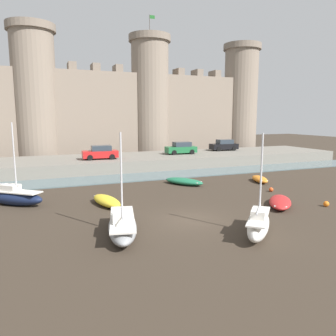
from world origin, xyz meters
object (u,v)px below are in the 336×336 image
at_px(rowboat_midflat_centre, 260,179).
at_px(car_quay_centre_west, 181,148).
at_px(rowboat_midflat_left, 184,181).
at_px(rowboat_foreground_left, 107,201).
at_px(car_quay_west, 224,145).
at_px(sailboat_near_channel_left, 14,197).
at_px(sailboat_near_channel_right, 259,224).
at_px(mooring_buoy_near_channel, 271,190).
at_px(mooring_buoy_off_centre, 326,204).
at_px(rowboat_midflat_right, 280,202).
at_px(car_quay_centre_east, 100,153).
at_px(sailboat_foreground_centre, 122,225).

height_order(rowboat_midflat_centre, car_quay_centre_west, car_quay_centre_west).
bearing_deg(rowboat_midflat_left, car_quay_centre_west, 67.00).
height_order(rowboat_foreground_left, car_quay_west, car_quay_west).
bearing_deg(sailboat_near_channel_left, rowboat_midflat_centre, 0.67).
xyz_separation_m(sailboat_near_channel_right, mooring_buoy_near_channel, (7.56, 8.20, -0.46)).
bearing_deg(rowboat_midflat_centre, mooring_buoy_off_centre, -97.39).
distance_m(rowboat_midflat_right, rowboat_midflat_centre, 8.81).
bearing_deg(rowboat_midflat_right, mooring_buoy_off_centre, -24.06).
distance_m(rowboat_midflat_left, car_quay_centre_east, 12.59).
xyz_separation_m(rowboat_midflat_left, rowboat_foreground_left, (-8.29, -4.60, 0.03)).
height_order(rowboat_midflat_left, sailboat_near_channel_left, sailboat_near_channel_left).
bearing_deg(rowboat_midflat_centre, rowboat_midflat_left, 167.02).
xyz_separation_m(sailboat_foreground_centre, car_quay_west, (21.80, 25.24, 1.60)).
bearing_deg(car_quay_centre_east, car_quay_west, 9.89).
height_order(rowboat_foreground_left, sailboat_near_channel_left, sailboat_near_channel_left).
bearing_deg(sailboat_near_channel_left, car_quay_centre_east, 56.20).
bearing_deg(sailboat_foreground_centre, rowboat_midflat_centre, 29.79).
bearing_deg(car_quay_west, sailboat_near_channel_right, -118.11).
distance_m(car_quay_centre_west, car_quay_west, 8.04).
height_order(rowboat_midflat_left, rowboat_midflat_right, rowboat_midflat_left).
relative_size(mooring_buoy_off_centre, mooring_buoy_near_channel, 1.08).
xyz_separation_m(sailboat_foreground_centre, sailboat_near_channel_right, (6.83, -2.78, 0.08)).
relative_size(sailboat_foreground_centre, rowboat_foreground_left, 1.42).
xyz_separation_m(rowboat_midflat_right, car_quay_centre_west, (2.02, 21.91, 1.85)).
bearing_deg(sailboat_near_channel_left, sailboat_near_channel_right, -42.89).
bearing_deg(rowboat_foreground_left, mooring_buoy_near_channel, -3.75).
bearing_deg(car_quay_centre_east, rowboat_midflat_centre, -43.80).
height_order(mooring_buoy_off_centre, car_quay_centre_west, car_quay_centre_west).
bearing_deg(sailboat_foreground_centre, car_quay_centre_east, 82.56).
relative_size(rowboat_midflat_left, mooring_buoy_near_channel, 11.03).
relative_size(sailboat_near_channel_left, car_quay_west, 1.44).
relative_size(mooring_buoy_off_centre, car_quay_west, 0.10).
distance_m(mooring_buoy_off_centre, car_quay_centre_east, 25.00).
distance_m(rowboat_midflat_left, mooring_buoy_off_centre, 12.48).
bearing_deg(mooring_buoy_near_channel, rowboat_midflat_left, 135.91).
bearing_deg(sailboat_near_channel_left, mooring_buoy_near_channel, -9.96).
bearing_deg(sailboat_near_channel_right, mooring_buoy_near_channel, 47.33).
height_order(mooring_buoy_off_centre, mooring_buoy_near_channel, mooring_buoy_off_centre).
height_order(rowboat_midflat_centre, car_quay_centre_east, car_quay_centre_east).
xyz_separation_m(rowboat_midflat_right, mooring_buoy_near_channel, (2.44, 3.96, -0.13)).
distance_m(sailboat_foreground_centre, rowboat_foreground_left, 6.36).
height_order(mooring_buoy_near_channel, car_quay_west, car_quay_west).
distance_m(rowboat_midflat_right, mooring_buoy_near_channel, 4.65).
xyz_separation_m(rowboat_midflat_left, rowboat_midflat_centre, (7.42, -1.71, -0.02)).
height_order(sailboat_foreground_centre, mooring_buoy_near_channel, sailboat_foreground_centre).
distance_m(sailboat_foreground_centre, mooring_buoy_near_channel, 15.39).
relative_size(rowboat_foreground_left, car_quay_centre_east, 0.94).
bearing_deg(car_quay_centre_west, car_quay_west, 13.41).
relative_size(sailboat_near_channel_left, mooring_buoy_off_centre, 14.82).
height_order(rowboat_midflat_left, mooring_buoy_off_centre, rowboat_midflat_left).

